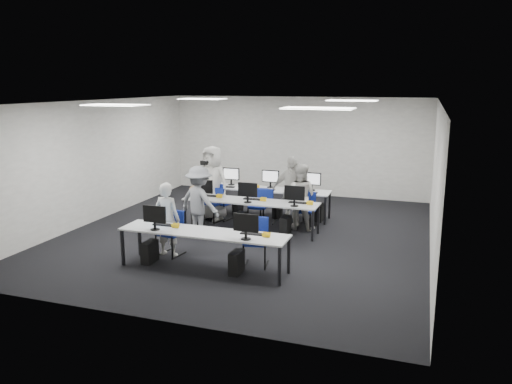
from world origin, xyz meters
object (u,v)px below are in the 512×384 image
(desk_mid, at_px, (250,203))
(student_3, at_px, (291,191))
(desk_front, at_px, (203,234))
(chair_0, at_px, (171,241))
(chair_7, at_px, (306,214))
(student_1, at_px, (300,197))
(chair_1, at_px, (256,251))
(chair_5, at_px, (222,209))
(chair_2, at_px, (213,209))
(chair_4, at_px, (305,217))
(student_0, at_px, (167,219))
(photographer, at_px, (199,202))
(chair_6, at_px, (266,211))
(student_2, at_px, (212,183))
(chair_3, at_px, (258,213))

(desk_mid, bearing_deg, student_3, 42.87)
(desk_front, xyz_separation_m, chair_0, (-0.97, 0.53, -0.40))
(chair_7, distance_m, student_1, 0.58)
(desk_front, bearing_deg, chair_1, 31.18)
(chair_5, relative_size, chair_7, 0.88)
(chair_2, bearing_deg, chair_4, 16.30)
(student_1, distance_m, student_3, 0.34)
(chair_5, bearing_deg, chair_1, -43.46)
(chair_2, xyz_separation_m, student_0, (0.18, -2.66, 0.46))
(chair_1, bearing_deg, chair_4, 72.93)
(chair_0, height_order, chair_7, chair_7)
(desk_front, xyz_separation_m, photographer, (-0.94, 1.83, 0.13))
(student_1, relative_size, photographer, 0.98)
(chair_6, bearing_deg, student_3, -18.63)
(chair_1, xyz_separation_m, student_1, (0.20, 2.62, 0.50))
(desk_front, distance_m, chair_1, 1.07)
(desk_front, height_order, chair_5, chair_5)
(chair_2, relative_size, student_2, 0.49)
(chair_4, bearing_deg, desk_front, -106.10)
(desk_mid, relative_size, chair_0, 3.60)
(chair_0, distance_m, chair_5, 2.81)
(chair_0, distance_m, chair_2, 2.63)
(chair_1, xyz_separation_m, student_2, (-2.10, 2.76, 0.65))
(desk_front, bearing_deg, desk_mid, 90.00)
(chair_6, bearing_deg, student_0, -117.99)
(chair_3, bearing_deg, chair_4, -4.00)
(chair_3, relative_size, student_1, 0.55)
(student_2, bearing_deg, chair_1, -43.25)
(chair_3, bearing_deg, chair_1, -75.51)
(chair_3, xyz_separation_m, chair_7, (1.15, 0.22, 0.03))
(chair_6, xyz_separation_m, student_3, (0.67, -0.13, 0.58))
(chair_0, bearing_deg, photographer, 96.73)
(desk_front, xyz_separation_m, chair_1, (0.85, 0.51, -0.40))
(chair_3, bearing_deg, desk_mid, -91.49)
(chair_5, height_order, student_2, student_2)
(student_0, distance_m, student_1, 3.36)
(chair_4, distance_m, student_0, 3.52)
(chair_1, bearing_deg, student_3, 80.94)
(desk_mid, relative_size, chair_2, 3.47)
(chair_6, relative_size, student_2, 0.47)
(chair_4, bearing_deg, photographer, -142.72)
(chair_3, bearing_deg, student_2, 174.78)
(chair_5, relative_size, student_1, 0.54)
(chair_2, distance_m, student_1, 2.29)
(student_3, bearing_deg, desk_front, -95.91)
(desk_mid, relative_size, chair_7, 3.31)
(desk_mid, relative_size, chair_5, 3.78)
(student_0, distance_m, student_3, 3.36)
(chair_2, distance_m, photographer, 1.44)
(desk_mid, bearing_deg, desk_front, -90.00)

